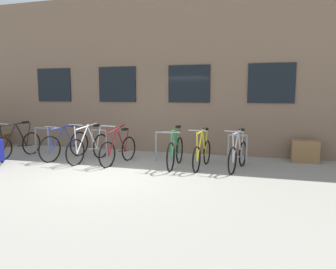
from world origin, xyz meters
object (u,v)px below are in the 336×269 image
(bicycle_white, at_px, (89,147))
(bicycle_yellow, at_px, (202,153))
(planter_box, at_px, (305,151))
(bicycle_black, at_px, (17,144))
(bicycle_silver, at_px, (238,155))
(bicycle_maroon, at_px, (118,150))
(bicycle_green, at_px, (175,152))
(bicycle_blue, at_px, (65,145))

(bicycle_white, xyz_separation_m, bicycle_yellow, (3.15, 0.12, -0.03))
(bicycle_white, bearing_deg, planter_box, 15.26)
(bicycle_black, xyz_separation_m, bicycle_yellow, (5.50, 0.17, -0.02))
(planter_box, bearing_deg, bicycle_silver, -140.66)
(bicycle_maroon, xyz_separation_m, bicycle_white, (-0.91, 0.03, 0.02))
(bicycle_green, bearing_deg, bicycle_silver, 4.58)
(bicycle_white, height_order, bicycle_silver, bicycle_white)
(bicycle_maroon, bearing_deg, bicycle_silver, 3.61)
(bicycle_silver, bearing_deg, bicycle_black, -178.08)
(bicycle_maroon, bearing_deg, bicycle_black, -179.70)
(bicycle_green, distance_m, bicycle_yellow, 0.68)
(bicycle_yellow, bearing_deg, bicycle_blue, 179.59)
(bicycle_silver, bearing_deg, bicycle_green, -175.42)
(bicycle_silver, relative_size, bicycle_yellow, 0.97)
(bicycle_blue, height_order, bicycle_yellow, bicycle_yellow)
(bicycle_blue, height_order, bicycle_silver, bicycle_silver)
(bicycle_green, height_order, bicycle_white, bicycle_white)
(bicycle_silver, bearing_deg, bicycle_maroon, -176.39)
(bicycle_blue, xyz_separation_m, bicycle_green, (3.32, -0.11, -0.00))
(bicycle_green, relative_size, bicycle_silver, 1.06)
(bicycle_green, relative_size, bicycle_black, 0.98)
(bicycle_white, bearing_deg, bicycle_green, 0.86)
(bicycle_black, bearing_deg, bicycle_blue, 7.47)
(bicycle_blue, relative_size, planter_box, 2.58)
(bicycle_maroon, distance_m, bicycle_white, 0.91)
(bicycle_maroon, distance_m, bicycle_silver, 3.13)
(bicycle_maroon, xyz_separation_m, planter_box, (4.84, 1.60, -0.08))
(bicycle_green, distance_m, bicycle_white, 2.47)
(bicycle_maroon, bearing_deg, planter_box, 18.34)
(bicycle_blue, bearing_deg, bicycle_maroon, -5.84)
(bicycle_green, bearing_deg, bicycle_yellow, 6.68)
(planter_box, bearing_deg, bicycle_maroon, -161.66)
(bicycle_silver, bearing_deg, bicycle_blue, -179.80)
(bicycle_maroon, relative_size, bicycle_silver, 1.04)
(bicycle_green, relative_size, bicycle_maroon, 1.02)
(bicycle_black, distance_m, bicycle_silver, 6.39)
(bicycle_black, relative_size, bicycle_maroon, 1.04)
(bicycle_black, height_order, planter_box, bicycle_black)
(bicycle_silver, distance_m, planter_box, 2.22)
(bicycle_white, bearing_deg, bicycle_black, -178.74)
(bicycle_white, bearing_deg, bicycle_blue, 170.27)
(planter_box, bearing_deg, bicycle_blue, -167.82)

